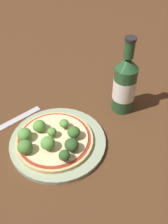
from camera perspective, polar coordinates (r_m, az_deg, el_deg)
ground_plane at (r=0.70m, az=-5.71°, el=-4.72°), size 3.00×3.00×0.00m
plate at (r=0.67m, az=-5.69°, el=-6.49°), size 0.24×0.24×0.01m
pizza at (r=0.66m, az=-6.44°, el=-5.97°), size 0.19×0.19×0.01m
broccoli_floret_0 at (r=0.62m, az=-7.88°, el=-6.73°), size 0.03×0.03×0.03m
broccoli_floret_1 at (r=0.67m, az=-9.74°, el=-3.01°), size 0.03×0.03×0.03m
broccoli_floret_2 at (r=0.67m, az=-4.36°, el=-2.51°), size 0.02×0.02×0.03m
broccoli_floret_3 at (r=0.63m, az=-12.72°, el=-7.43°), size 0.04×0.04×0.03m
broccoli_floret_4 at (r=0.62m, az=-2.70°, el=-7.16°), size 0.03×0.03×0.03m
broccoli_floret_5 at (r=0.65m, az=-12.81°, el=-4.80°), size 0.03×0.03×0.03m
broccoli_floret_6 at (r=0.64m, az=-2.22°, el=-4.41°), size 0.03×0.03×0.03m
broccoli_floret_7 at (r=0.65m, az=-7.00°, el=-4.35°), size 0.02×0.02×0.03m
broccoli_floret_8 at (r=0.60m, az=-4.29°, el=-9.41°), size 0.03×0.03×0.03m
beer_bottle at (r=0.72m, az=8.86°, el=5.99°), size 0.06×0.06×0.22m
fork at (r=0.75m, az=-15.35°, el=-2.02°), size 0.07×0.17×0.00m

